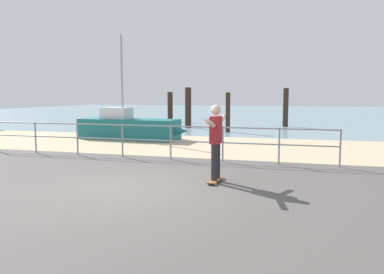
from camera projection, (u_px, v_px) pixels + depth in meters
ground_plane at (105, 202)px, 6.92m from camera, size 24.00×10.00×0.04m
beach_strip at (207, 146)px, 14.57m from camera, size 24.00×6.00×0.04m
sea_surface at (267, 113)px, 41.35m from camera, size 72.00×50.00×0.04m
railing_fence at (146, 136)px, 11.53m from camera, size 11.17×0.05×1.05m
sailboat at (132, 128)px, 16.54m from camera, size 5.00×1.64×4.53m
skateboard at (216, 180)px, 8.43m from camera, size 0.24×0.81×0.08m
skateboarder at (216, 137)px, 8.32m from camera, size 0.22×1.45×1.65m
groyne_post_0 at (170, 107)px, 27.64m from camera, size 0.38×0.38×2.16m
groyne_post_1 at (188, 108)px, 22.34m from camera, size 0.37×0.37×2.38m
groyne_post_2 at (228, 113)px, 19.61m from camera, size 0.24×0.24×2.08m
groyne_post_3 at (286, 108)px, 23.05m from camera, size 0.33×0.33×2.36m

